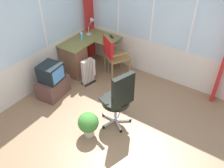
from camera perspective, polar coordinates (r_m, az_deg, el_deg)
name	(u,v)px	position (r m, az deg, el deg)	size (l,w,h in m)	color
ground	(110,139)	(4.35, -0.57, -13.00)	(5.40, 5.27, 0.06)	#8A6A4E
north_window_panel	(12,36)	(4.82, -22.71, 10.45)	(4.40, 0.07, 2.74)	silver
east_window_panel	(172,22)	(5.16, 14.06, 14.00)	(0.07, 4.27, 2.74)	silver
curtain_corner	(90,7)	(6.03, -5.35, 17.75)	(0.31, 0.07, 2.64)	red
desk	(76,58)	(5.69, -8.53, 6.12)	(1.24, 0.98, 0.76)	olive
desk_lamp	(92,23)	(5.87, -4.78, 14.15)	(0.22, 0.19, 0.40)	#B2B7BC
tv_remote	(112,37)	(5.79, -0.09, 11.17)	(0.04, 0.15, 0.02)	black
spray_bottle	(82,36)	(5.68, -7.25, 11.34)	(0.06, 0.06, 0.22)	#4BAEDA
wooden_armchair	(112,52)	(5.44, -0.01, 7.57)	(0.66, 0.66, 0.99)	olive
office_chair	(119,97)	(4.10, 1.68, -3.16)	(0.63, 0.59, 1.16)	#B7B7BF
tv_on_stand	(52,82)	(5.16, -13.99, 0.56)	(0.69, 0.51, 0.74)	brown
space_heater	(89,71)	(5.38, -5.56, 3.05)	(0.37, 0.23, 0.61)	silver
potted_plant	(88,123)	(4.20, -5.65, -9.29)	(0.36, 0.36, 0.48)	silver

